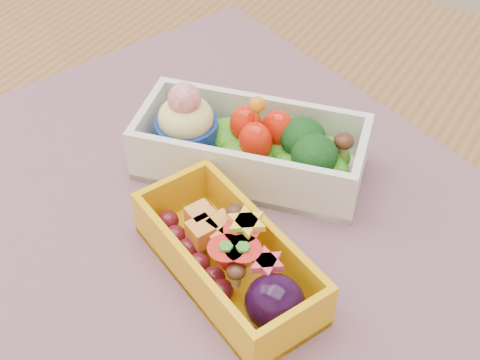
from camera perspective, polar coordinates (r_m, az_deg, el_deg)
The scene contains 4 objects.
table at distance 0.64m, azimuth 4.38°, elevation -9.18°, with size 1.20×0.80×0.75m.
placemat at distance 0.56m, azimuth -0.92°, elevation -2.87°, with size 0.54×0.41×0.00m, color #8B606E.
bento_white at distance 0.58m, azimuth 0.80°, elevation 2.87°, with size 0.21×0.13×0.08m.
bento_yellow at distance 0.50m, azimuth -0.78°, elevation -6.66°, with size 0.17×0.13×0.05m.
Camera 1 is at (0.16, -0.35, 1.16)m, focal length 50.58 mm.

